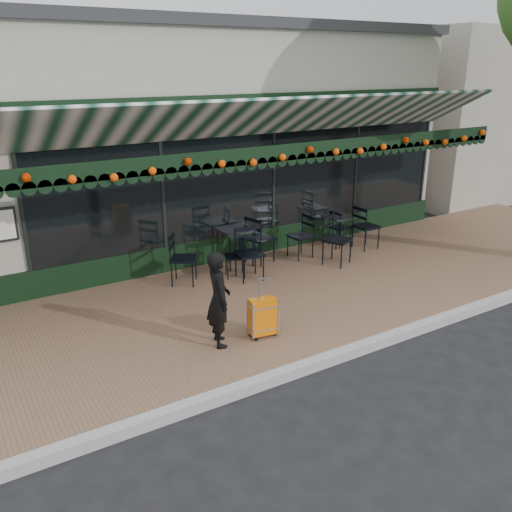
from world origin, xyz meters
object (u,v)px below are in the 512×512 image
woman (219,299)px  chair_a_extra (366,227)px  cafe_table_b (235,232)px  chair_b_left (235,257)px  cafe_table_a (339,219)px  chair_a_left (300,236)px  chair_b_front (249,254)px  chair_solo (183,259)px  chair_b_right (260,239)px  chair_a_front (337,240)px  chair_a_right (340,228)px  suitcase (263,317)px

woman → chair_a_extra: woman is taller
cafe_table_b → chair_b_left: (-0.29, -0.52, -0.29)m
cafe_table_a → chair_a_left: size_ratio=0.74×
chair_b_front → chair_solo: (-1.11, 0.44, -0.02)m
cafe_table_a → chair_b_right: chair_b_right is taller
chair_a_front → chair_b_front: (-1.86, 0.23, -0.01)m
cafe_table_a → chair_b_front: (-2.63, -0.66, -0.11)m
cafe_table_b → chair_b_right: bearing=-11.5°
chair_solo → chair_b_right: bearing=-48.2°
chair_a_right → chair_a_extra: chair_a_extra is taller
cafe_table_b → woman: bearing=-123.6°
chair_b_right → suitcase: bearing=131.5°
chair_a_front → chair_b_front: chair_a_front is taller
woman → chair_a_front: size_ratio=1.40×
chair_solo → cafe_table_b: bearing=-40.8°
chair_b_left → chair_b_front: chair_b_front is taller
suitcase → chair_b_left: bearing=79.8°
chair_b_front → chair_a_left: bearing=26.4°
suitcase → chair_b_right: 3.12m
chair_a_left → chair_a_right: 1.19m
suitcase → chair_a_right: 4.49m
chair_a_front → chair_b_right: bearing=120.4°
chair_b_front → chair_a_right: bearing=22.2°
chair_a_front → chair_b_left: chair_a_front is taller
cafe_table_a → chair_b_front: bearing=-165.9°
chair_b_left → chair_b_front: 0.31m
chair_a_extra → chair_b_left: 3.17m
cafe_table_b → chair_b_right: size_ratio=0.77×
chair_b_left → chair_solo: size_ratio=0.84×
chair_b_left → chair_b_right: chair_b_right is taller
suitcase → cafe_table_a: size_ratio=1.38×
cafe_table_a → chair_a_left: chair_a_left is taller
chair_a_right → suitcase: bearing=119.4°
woman → chair_a_front: bearing=-49.6°
suitcase → chair_solo: chair_solo is taller
chair_a_front → cafe_table_b: bearing=126.6°
suitcase → chair_a_front: 3.35m
chair_b_front → chair_b_left: bearing=132.4°
suitcase → chair_a_extra: size_ratio=0.96×
suitcase → chair_a_left: bearing=54.9°
chair_a_extra → woman: bearing=114.1°
chair_b_left → chair_b_front: (0.16, -0.24, 0.09)m
suitcase → chair_solo: (-0.13, 2.44, 0.15)m
chair_a_front → chair_solo: chair_a_front is taller
suitcase → chair_a_left: suitcase is taller
chair_a_extra → chair_b_left: (-3.17, 0.04, -0.09)m
chair_b_left → chair_b_right: (0.80, 0.41, 0.10)m
chair_b_right → chair_solo: chair_b_right is taller
chair_b_right → chair_a_left: bearing=-120.2°
chair_b_left → cafe_table_a: bearing=120.7°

